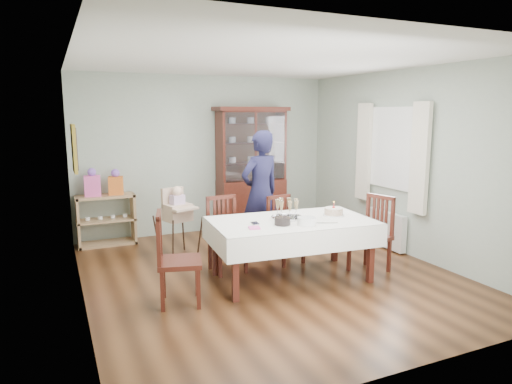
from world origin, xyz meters
TOP-DOWN VIEW (x-y plane):
  - floor at (0.00, 0.00)m, footprint 5.00×5.00m
  - room_shell at (0.00, 0.53)m, footprint 5.00×5.00m
  - dining_table at (0.19, -0.26)m, footprint 2.09×1.31m
  - china_cabinet at (0.75, 2.26)m, footprint 1.30×0.48m
  - sideboard at (-1.75, 2.28)m, footprint 0.90×0.38m
  - picture_frame at (-2.22, 0.80)m, footprint 0.04×0.48m
  - window at (2.22, 0.30)m, footprint 0.04×1.02m
  - curtain_left at (2.16, -0.32)m, footprint 0.07×0.30m
  - curtain_right at (2.16, 0.92)m, footprint 0.07×0.30m
  - radiator at (2.16, 0.30)m, footprint 0.10×0.80m
  - chair_far_left at (-0.44, 0.34)m, footprint 0.46×0.46m
  - chair_far_right at (0.44, 0.35)m, footprint 0.48×0.48m
  - chair_end_left at (-1.30, -0.43)m, footprint 0.56×0.56m
  - chair_end_right at (1.28, -0.44)m, footprint 0.55×0.55m
  - woman at (0.30, 0.89)m, footprint 0.75×0.59m
  - high_chair at (-0.88, 1.17)m, footprint 0.58×0.58m
  - champagne_tray at (0.18, -0.16)m, footprint 0.40×0.40m
  - birthday_cake at (0.80, -0.27)m, footprint 0.28×0.28m
  - plate_stack_dark at (-0.03, -0.43)m, footprint 0.22×0.22m
  - plate_stack_white at (0.23, -0.56)m, footprint 0.23×0.23m
  - napkin_stack at (-0.40, -0.46)m, footprint 0.15×0.15m
  - cutlery at (-0.34, -0.25)m, footprint 0.13×0.17m
  - cake_knife at (0.49, -0.59)m, footprint 0.27×0.12m
  - gift_bag_pink at (-1.93, 2.26)m, footprint 0.25×0.18m
  - gift_bag_orange at (-1.58, 2.26)m, footprint 0.25×0.19m

SIDE VIEW (x-z plane):
  - floor at x=0.00m, z-range 0.00..0.00m
  - chair_far_right at x=0.44m, z-range -0.19..0.74m
  - chair_far_left at x=-0.44m, z-range -0.20..0.78m
  - chair_end_right at x=1.28m, z-range -0.20..0.80m
  - radiator at x=2.16m, z-range 0.02..0.57m
  - chair_end_left at x=-1.30m, z-range -0.21..0.82m
  - dining_table at x=0.19m, z-range 0.00..0.76m
  - sideboard at x=-1.75m, z-range 0.00..0.80m
  - high_chair at x=-0.88m, z-range -0.11..0.93m
  - cutlery at x=-0.34m, z-range 0.76..0.77m
  - cake_knife at x=0.49m, z-range 0.76..0.77m
  - napkin_stack at x=-0.40m, z-range 0.76..0.78m
  - plate_stack_dark at x=-0.03m, z-range 0.76..0.85m
  - plate_stack_white at x=0.23m, z-range 0.76..0.85m
  - birthday_cake at x=0.80m, z-range 0.72..0.90m
  - champagne_tray at x=0.18m, z-range 0.71..0.95m
  - woman at x=0.30m, z-range 0.00..1.83m
  - gift_bag_orange at x=-1.58m, z-range 0.78..1.19m
  - gift_bag_pink at x=-1.93m, z-range 0.77..1.21m
  - china_cabinet at x=0.75m, z-range 0.04..2.21m
  - curtain_left at x=2.16m, z-range 0.67..2.23m
  - curtain_right at x=2.16m, z-range 0.67..2.23m
  - window at x=2.22m, z-range 0.94..2.16m
  - picture_frame at x=-2.22m, z-range 1.36..1.94m
  - room_shell at x=0.00m, z-range -0.80..4.20m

